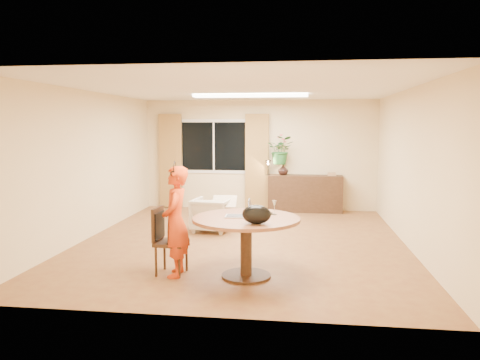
# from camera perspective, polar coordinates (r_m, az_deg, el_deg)

# --- Properties ---
(floor) EXTENTS (6.50, 6.50, 0.00)m
(floor) POSITION_cam_1_polar(r_m,az_deg,el_deg) (8.15, 0.30, -7.49)
(floor) COLOR brown
(floor) RESTS_ON ground
(ceiling) EXTENTS (6.50, 6.50, 0.00)m
(ceiling) POSITION_cam_1_polar(r_m,az_deg,el_deg) (7.93, 0.31, 11.05)
(ceiling) COLOR white
(ceiling) RESTS_ON wall_back
(wall_back) EXTENTS (5.50, 0.00, 5.50)m
(wall_back) POSITION_cam_1_polar(r_m,az_deg,el_deg) (11.16, 2.38, 3.07)
(wall_back) COLOR beige
(wall_back) RESTS_ON floor
(wall_left) EXTENTS (0.00, 6.50, 6.50)m
(wall_left) POSITION_cam_1_polar(r_m,az_deg,el_deg) (8.71, -17.95, 1.77)
(wall_left) COLOR beige
(wall_left) RESTS_ON floor
(wall_right) EXTENTS (0.00, 6.50, 6.50)m
(wall_right) POSITION_cam_1_polar(r_m,az_deg,el_deg) (8.07, 20.07, 1.34)
(wall_right) COLOR beige
(wall_right) RESTS_ON floor
(window) EXTENTS (1.70, 0.03, 1.30)m
(window) POSITION_cam_1_polar(r_m,az_deg,el_deg) (11.28, -3.21, 4.12)
(window) COLOR white
(window) RESTS_ON wall_back
(curtain_left) EXTENTS (0.55, 0.08, 2.25)m
(curtain_left) POSITION_cam_1_polar(r_m,az_deg,el_deg) (11.47, -8.44, 2.32)
(curtain_left) COLOR olive
(curtain_left) RESTS_ON wall_back
(curtain_right) EXTENTS (0.55, 0.08, 2.25)m
(curtain_right) POSITION_cam_1_polar(r_m,az_deg,el_deg) (11.08, 2.08, 2.24)
(curtain_right) COLOR olive
(curtain_right) RESTS_ON wall_back
(ceiling_panel) EXTENTS (2.20, 0.35, 0.05)m
(ceiling_panel) POSITION_cam_1_polar(r_m,az_deg,el_deg) (9.12, 1.26, 10.25)
(ceiling_panel) COLOR white
(ceiling_panel) RESTS_ON ceiling
(dining_table) EXTENTS (1.41, 1.41, 0.80)m
(dining_table) POSITION_cam_1_polar(r_m,az_deg,el_deg) (6.14, 0.76, -6.14)
(dining_table) COLOR brown
(dining_table) RESTS_ON floor
(dining_chair) EXTENTS (0.46, 0.42, 0.90)m
(dining_chair) POSITION_cam_1_polar(r_m,az_deg,el_deg) (6.39, -8.38, -7.35)
(dining_chair) COLOR black
(dining_chair) RESTS_ON floor
(child) EXTENTS (0.57, 0.41, 1.47)m
(child) POSITION_cam_1_polar(r_m,az_deg,el_deg) (6.24, -7.85, -5.02)
(child) COLOR red
(child) RESTS_ON floor
(laptop) EXTENTS (0.38, 0.26, 0.24)m
(laptop) POSITION_cam_1_polar(r_m,az_deg,el_deg) (6.12, -0.19, -3.39)
(laptop) COLOR #B7B7BC
(laptop) RESTS_ON dining_table
(tumbler) EXTENTS (0.08, 0.08, 0.10)m
(tumbler) POSITION_cam_1_polar(r_m,az_deg,el_deg) (6.34, 1.88, -3.70)
(tumbler) COLOR white
(tumbler) RESTS_ON dining_table
(wine_glass) EXTENTS (0.08, 0.08, 0.20)m
(wine_glass) POSITION_cam_1_polar(r_m,az_deg,el_deg) (6.29, 4.21, -3.35)
(wine_glass) COLOR white
(wine_glass) RESTS_ON dining_table
(pot_lid) EXTENTS (0.24, 0.24, 0.04)m
(pot_lid) POSITION_cam_1_polar(r_m,az_deg,el_deg) (6.34, 3.01, -4.00)
(pot_lid) COLOR white
(pot_lid) RESTS_ON dining_table
(handbag) EXTENTS (0.36, 0.21, 0.24)m
(handbag) POSITION_cam_1_polar(r_m,az_deg,el_deg) (5.67, 2.03, -4.23)
(handbag) COLOR black
(handbag) RESTS_ON dining_table
(armchair) EXTENTS (0.77, 0.78, 0.63)m
(armchair) POSITION_cam_1_polar(r_m,az_deg,el_deg) (8.89, -3.43, -4.23)
(armchair) COLOR beige
(armchair) RESTS_ON floor
(throw) EXTENTS (0.50, 0.59, 0.03)m
(throw) POSITION_cam_1_polar(r_m,az_deg,el_deg) (8.78, -1.90, -2.15)
(throw) COLOR beige
(throw) RESTS_ON armchair
(sideboard) EXTENTS (1.70, 0.42, 0.85)m
(sideboard) POSITION_cam_1_polar(r_m,az_deg,el_deg) (10.97, 7.94, -1.64)
(sideboard) COLOR black
(sideboard) RESTS_ON floor
(vase) EXTENTS (0.27, 0.27, 0.25)m
(vase) POSITION_cam_1_polar(r_m,az_deg,el_deg) (10.91, 5.28, 1.26)
(vase) COLOR black
(vase) RESTS_ON sideboard
(bouquet) EXTENTS (0.63, 0.56, 0.66)m
(bouquet) POSITION_cam_1_polar(r_m,az_deg,el_deg) (10.88, 5.02, 3.65)
(bouquet) COLOR #296E2C
(bouquet) RESTS_ON vase
(book_stack) EXTENTS (0.20, 0.15, 0.08)m
(book_stack) POSITION_cam_1_polar(r_m,az_deg,el_deg) (10.93, 11.12, 0.73)
(book_stack) COLOR #97744D
(book_stack) RESTS_ON sideboard
(desk_lamp) EXTENTS (0.19, 0.19, 0.37)m
(desk_lamp) POSITION_cam_1_polar(r_m,az_deg,el_deg) (10.87, 3.44, 1.57)
(desk_lamp) COLOR black
(desk_lamp) RESTS_ON sideboard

